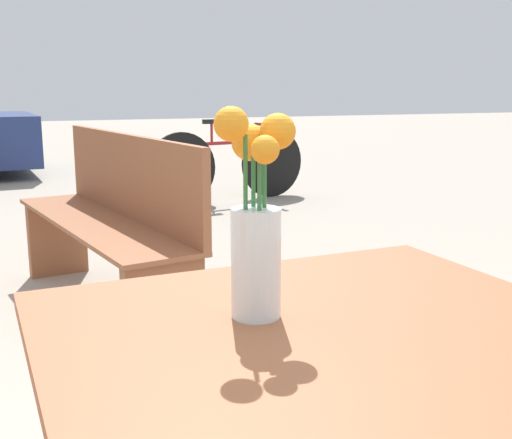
% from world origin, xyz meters
% --- Properties ---
extents(table_front, '(0.92, 0.88, 0.70)m').
position_xyz_m(table_front, '(0.00, 0.00, 0.61)').
color(table_front, brown).
rests_on(table_front, ground_plane).
extents(flower_vase, '(0.14, 0.14, 0.34)m').
position_xyz_m(flower_vase, '(-0.09, 0.12, 0.84)').
color(flower_vase, silver).
rests_on(flower_vase, table_front).
extents(bench_near, '(0.66, 1.65, 0.85)m').
position_xyz_m(bench_near, '(-0.01, 2.23, 0.46)').
color(bench_near, brown).
rests_on(bench_near, ground_plane).
extents(bicycle, '(1.62, 0.46, 0.77)m').
position_xyz_m(bicycle, '(1.47, 4.87, 0.35)').
color(bicycle, black).
rests_on(bicycle, ground_plane).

